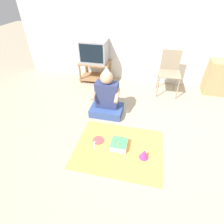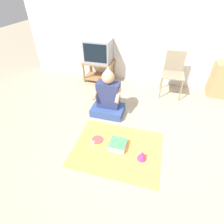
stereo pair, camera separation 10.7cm
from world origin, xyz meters
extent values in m
plane|color=tan|center=(0.00, 0.00, 0.00)|extent=(16.00, 16.00, 0.00)
cube|color=silver|center=(0.00, 2.19, 1.27)|extent=(6.40, 0.06, 2.55)
cube|color=#997047|center=(-1.42, 1.93, 0.45)|extent=(0.69, 0.45, 0.03)
cube|color=#997047|center=(-1.42, 1.93, 0.08)|extent=(0.69, 0.45, 0.02)
cylinder|color=#997047|center=(-1.73, 1.73, 0.23)|extent=(0.04, 0.04, 0.47)
cylinder|color=#997047|center=(-1.11, 1.73, 0.23)|extent=(0.04, 0.04, 0.47)
cylinder|color=#997047|center=(-1.73, 2.13, 0.23)|extent=(0.04, 0.04, 0.47)
cylinder|color=#997047|center=(-1.11, 2.13, 0.23)|extent=(0.04, 0.04, 0.47)
cube|color=#99999E|center=(-1.42, 1.93, 0.71)|extent=(0.57, 0.43, 0.48)
cube|color=black|center=(-1.42, 1.71, 0.72)|extent=(0.51, 0.01, 0.38)
cube|color=gray|center=(0.21, 1.68, 0.45)|extent=(0.44, 0.42, 0.02)
cube|color=gray|center=(0.21, 1.88, 0.66)|extent=(0.38, 0.03, 0.41)
cylinder|color=gray|center=(0.02, 1.49, 0.23)|extent=(0.02, 0.02, 0.45)
cylinder|color=gray|center=(0.41, 1.50, 0.23)|extent=(0.02, 0.02, 0.45)
cylinder|color=gray|center=(0.01, 1.86, 0.23)|extent=(0.02, 0.02, 0.45)
cylinder|color=gray|center=(0.40, 1.87, 0.23)|extent=(0.02, 0.02, 0.45)
cube|color=tan|center=(1.20, 1.95, 0.17)|extent=(0.45, 0.35, 0.33)
cube|color=tan|center=(1.20, 1.95, 0.51)|extent=(0.44, 0.35, 0.36)
cube|color=#334C8C|center=(-0.85, 0.72, 0.07)|extent=(0.56, 0.41, 0.14)
cube|color=navy|center=(-0.85, 0.76, 0.37)|extent=(0.38, 0.21, 0.46)
sphere|color=tan|center=(-0.85, 0.76, 0.70)|extent=(0.21, 0.21, 0.21)
cone|color=silver|center=(-0.85, 0.76, 0.84)|extent=(0.12, 0.12, 0.09)
cylinder|color=tan|center=(-1.05, 0.66, 0.45)|extent=(0.06, 0.25, 0.20)
cylinder|color=tan|center=(-0.65, 0.66, 0.45)|extent=(0.06, 0.25, 0.20)
cube|color=#EFA84C|center=(-0.48, -0.06, 0.00)|extent=(1.26, 0.99, 0.01)
cube|color=silver|center=(-0.48, -0.02, 0.05)|extent=(0.24, 0.24, 0.09)
cube|color=#4CB266|center=(-0.48, -0.02, 0.10)|extent=(0.23, 0.23, 0.01)
cylinder|color=#4C7FE5|center=(-0.41, -0.02, 0.12)|extent=(0.01, 0.01, 0.06)
sphere|color=#FFCC4C|center=(-0.41, -0.02, 0.16)|extent=(0.01, 0.01, 0.01)
cylinder|color=yellow|center=(-0.48, 0.04, 0.12)|extent=(0.01, 0.01, 0.06)
sphere|color=#FFCC4C|center=(-0.48, 0.04, 0.16)|extent=(0.01, 0.01, 0.01)
cylinder|color=#66C666|center=(-0.54, -0.03, 0.12)|extent=(0.01, 0.01, 0.06)
sphere|color=#FFCC4C|center=(-0.54, -0.03, 0.16)|extent=(0.01, 0.01, 0.01)
cylinder|color=yellow|center=(-0.48, -0.09, 0.12)|extent=(0.01, 0.01, 0.06)
sphere|color=#FFCC4C|center=(-0.48, -0.09, 0.16)|extent=(0.01, 0.01, 0.01)
cone|color=#CC338C|center=(-0.11, -0.14, 0.08)|extent=(0.13, 0.13, 0.14)
cylinder|color=#D84C4C|center=(-0.81, 0.03, 0.01)|extent=(0.17, 0.17, 0.01)
ellipsoid|color=white|center=(-0.85, -0.03, 0.01)|extent=(0.04, 0.05, 0.01)
cube|color=white|center=(-0.83, -0.10, 0.01)|extent=(0.04, 0.10, 0.01)
camera|label=1|loc=(-0.20, -1.73, 1.98)|focal=28.00mm
camera|label=2|loc=(-0.10, -1.71, 1.98)|focal=28.00mm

